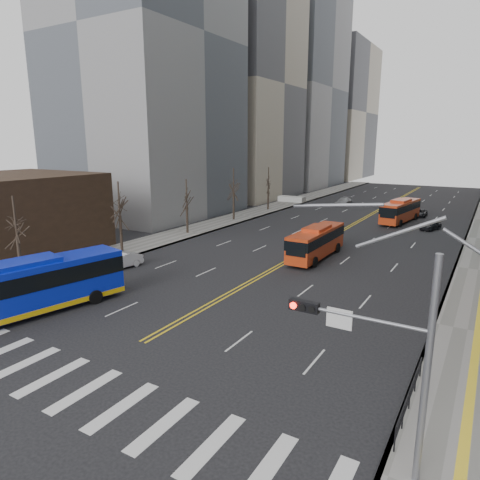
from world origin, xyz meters
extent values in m
plane|color=black|center=(0.00, 0.00, 0.00)|extent=(220.00, 220.00, 0.00)
cube|color=slate|center=(-16.50, 45.00, 0.07)|extent=(5.00, 130.00, 0.15)
cube|color=silver|center=(-3.55, 0.00, 0.01)|extent=(0.70, 4.00, 0.01)
cube|color=silver|center=(-1.18, 0.00, 0.01)|extent=(0.70, 4.00, 0.01)
cube|color=silver|center=(1.18, 0.00, 0.01)|extent=(0.70, 4.00, 0.01)
cube|color=silver|center=(3.55, 0.00, 0.01)|extent=(0.70, 4.00, 0.01)
cube|color=silver|center=(5.91, 0.00, 0.01)|extent=(0.70, 4.00, 0.01)
cube|color=silver|center=(8.27, 0.00, 0.01)|extent=(0.70, 4.00, 0.01)
cube|color=silver|center=(10.64, 0.00, 0.01)|extent=(0.70, 4.00, 0.01)
cube|color=gold|center=(-0.20, 55.00, 0.01)|extent=(0.15, 100.00, 0.01)
cube|color=gold|center=(0.20, 55.00, 0.01)|extent=(0.15, 100.00, 0.01)
cube|color=gray|center=(-31.00, 40.00, 26.00)|extent=(22.00, 24.00, 52.00)
cube|color=#ADA18C|center=(-31.00, 66.00, 22.00)|extent=(22.00, 22.00, 44.00)
cube|color=gray|center=(-30.00, 93.00, 24.00)|extent=(20.00, 26.00, 48.00)
cube|color=#ADA18C|center=(-29.00, 125.00, 20.00)|extent=(18.00, 30.00, 40.00)
cylinder|color=gray|center=(15.20, 2.00, 4.00)|extent=(0.24, 0.24, 8.00)
cylinder|color=gray|center=(12.95, 2.00, 5.50)|extent=(4.50, 0.12, 0.12)
cube|color=black|center=(11.00, 2.00, 5.50)|extent=(1.10, 0.28, 0.38)
cylinder|color=#FF190C|center=(10.65, 1.84, 5.50)|extent=(0.24, 0.08, 0.24)
cylinder|color=black|center=(11.00, 1.84, 5.50)|extent=(0.24, 0.08, 0.24)
cylinder|color=black|center=(11.35, 1.84, 5.50)|extent=(0.24, 0.08, 0.24)
cube|color=silver|center=(12.30, 2.00, 5.30)|extent=(0.90, 0.06, 0.70)
cube|color=#999993|center=(10.40, 2.00, 9.30)|extent=(0.90, 0.35, 0.18)
cube|color=black|center=(14.30, 6.00, 1.15)|extent=(0.04, 6.00, 0.04)
cylinder|color=black|center=(14.30, 3.00, 0.65)|extent=(0.06, 0.06, 1.00)
cylinder|color=black|center=(14.30, 4.50, 0.65)|extent=(0.06, 0.06, 1.00)
cylinder|color=black|center=(14.30, 6.00, 0.65)|extent=(0.06, 0.06, 1.00)
cylinder|color=black|center=(14.30, 7.50, 0.65)|extent=(0.06, 0.06, 1.00)
cylinder|color=black|center=(14.30, 9.00, 0.65)|extent=(0.06, 0.06, 1.00)
cylinder|color=#2F241D|center=(-16.00, 8.00, 1.88)|extent=(0.28, 0.28, 3.75)
cylinder|color=#2F241D|center=(-16.00, 19.00, 1.95)|extent=(0.28, 0.28, 3.90)
cylinder|color=#2F241D|center=(-16.00, 30.00, 1.80)|extent=(0.28, 0.28, 3.60)
cylinder|color=#2F241D|center=(-16.00, 41.00, 2.00)|extent=(0.28, 0.28, 4.00)
cylinder|color=#2F241D|center=(-16.00, 52.00, 1.90)|extent=(0.28, 0.28, 3.80)
cube|color=#0D23CF|center=(-9.26, 4.00, 1.91)|extent=(5.42, 13.32, 3.13)
cube|color=black|center=(-9.26, 4.00, 2.51)|extent=(5.48, 13.36, 1.11)
cube|color=#0D23CF|center=(-9.26, 4.00, 3.58)|extent=(3.09, 4.92, 0.40)
cube|color=yellow|center=(-9.26, 4.00, 0.55)|extent=(5.48, 13.36, 0.35)
cylinder|color=black|center=(-9.71, 8.37, 0.50)|extent=(0.51, 1.04, 1.00)
cylinder|color=black|center=(-7.05, 7.79, 0.50)|extent=(0.51, 1.04, 1.00)
cube|color=red|center=(1.90, 27.45, 1.61)|extent=(2.34, 9.91, 2.53)
cube|color=black|center=(1.90, 27.45, 2.13)|extent=(2.40, 9.93, 0.92)
cube|color=red|center=(1.90, 27.45, 2.98)|extent=(1.83, 3.48, 0.40)
cylinder|color=black|center=(0.75, 24.30, 0.50)|extent=(0.31, 1.00, 1.00)
cylinder|color=black|center=(2.99, 24.28, 0.50)|extent=(0.31, 1.00, 1.00)
cylinder|color=black|center=(0.80, 30.63, 0.50)|extent=(0.31, 1.00, 1.00)
cylinder|color=black|center=(3.05, 30.61, 0.50)|extent=(0.31, 1.00, 1.00)
cube|color=red|center=(5.23, 51.70, 1.68)|extent=(3.70, 10.57, 2.66)
cube|color=black|center=(5.23, 51.70, 2.22)|extent=(3.76, 10.59, 0.96)
cube|color=red|center=(5.23, 51.70, 3.11)|extent=(2.34, 3.84, 0.40)
cylinder|color=black|center=(3.62, 48.58, 0.50)|extent=(0.43, 1.03, 1.00)
cylinder|color=black|center=(5.95, 48.27, 0.50)|extent=(0.43, 1.03, 1.00)
cylinder|color=black|center=(4.50, 55.14, 0.50)|extent=(0.43, 1.03, 1.00)
cylinder|color=black|center=(6.83, 54.83, 0.50)|extent=(0.43, 1.03, 1.00)
imported|color=silver|center=(-12.06, 14.97, 0.69)|extent=(2.22, 4.38, 1.38)
imported|color=black|center=(9.76, 48.09, 0.62)|extent=(2.58, 3.90, 1.23)
imported|color=gray|center=(-6.85, 64.06, 0.70)|extent=(2.08, 4.87, 1.40)
imported|color=black|center=(6.90, 58.48, 0.56)|extent=(1.92, 4.03, 1.11)
camera|label=1|loc=(16.38, -11.50, 11.22)|focal=32.00mm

